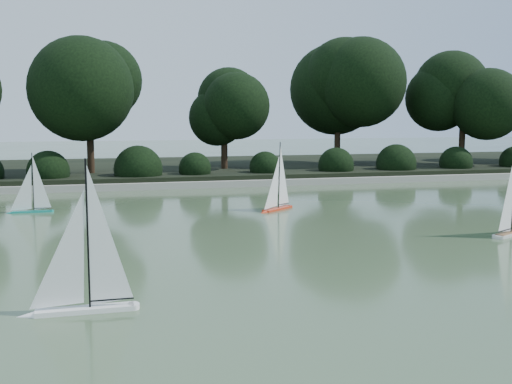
% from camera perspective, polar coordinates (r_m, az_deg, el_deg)
% --- Properties ---
extents(ground, '(80.00, 80.00, 0.00)m').
position_cam_1_polar(ground, '(8.77, 5.89, -6.20)').
color(ground, '#384B2D').
rests_on(ground, ground).
extents(pond_coping, '(40.00, 0.35, 0.18)m').
position_cam_1_polar(pond_coping, '(17.37, -4.46, 0.68)').
color(pond_coping, gray).
rests_on(pond_coping, ground).
extents(far_bank, '(40.00, 8.00, 0.30)m').
position_cam_1_polar(far_bank, '(21.30, -6.33, 1.99)').
color(far_bank, black).
rests_on(far_bank, ground).
extents(tree_line, '(26.31, 3.93, 4.39)m').
position_cam_1_polar(tree_line, '(19.90, -2.23, 8.86)').
color(tree_line, black).
rests_on(tree_line, ground).
extents(shrub_hedge, '(29.10, 1.10, 1.10)m').
position_cam_1_polar(shrub_hedge, '(18.22, -4.96, 2.11)').
color(shrub_hedge, black).
rests_on(shrub_hedge, ground).
extents(sailboat_white_a, '(1.21, 0.21, 1.66)m').
position_cam_1_polar(sailboat_white_a, '(6.76, -15.79, -8.18)').
color(sailboat_white_a, white).
rests_on(sailboat_white_a, ground).
extents(sailboat_orange, '(0.92, 0.82, 1.50)m').
position_cam_1_polar(sailboat_orange, '(13.27, 1.72, -0.63)').
color(sailboat_orange, red).
rests_on(sailboat_orange, ground).
extents(sailboat_teal, '(0.94, 0.16, 1.29)m').
position_cam_1_polar(sailboat_teal, '(13.76, -19.61, -0.90)').
color(sailboat_teal, '#178A7B').
rests_on(sailboat_teal, ground).
extents(race_buoy, '(0.13, 0.13, 0.13)m').
position_cam_1_polar(race_buoy, '(8.70, -15.86, -6.55)').
color(race_buoy, '#ED410C').
rests_on(race_buoy, ground).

